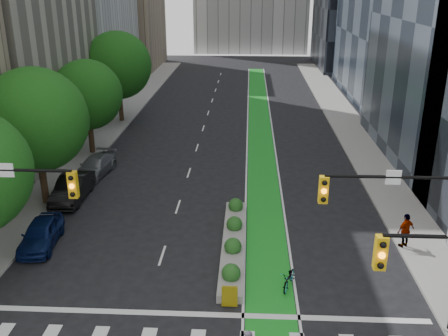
# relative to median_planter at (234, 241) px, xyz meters

# --- Properties ---
(ground) EXTENTS (160.00, 160.00, 0.00)m
(ground) POSITION_rel_median_planter_xyz_m (-1.20, -7.04, -0.37)
(ground) COLOR black
(ground) RESTS_ON ground
(sidewalk_left) EXTENTS (3.60, 90.00, 0.15)m
(sidewalk_left) POSITION_rel_median_planter_xyz_m (-13.00, 17.96, -0.30)
(sidewalk_left) COLOR gray
(sidewalk_left) RESTS_ON ground
(sidewalk_right) EXTENTS (3.60, 90.00, 0.15)m
(sidewalk_right) POSITION_rel_median_planter_xyz_m (10.60, 17.96, -0.30)
(sidewalk_right) COLOR gray
(sidewalk_right) RESTS_ON ground
(bike_lane_paint) EXTENTS (2.20, 70.00, 0.01)m
(bike_lane_paint) POSITION_rel_median_planter_xyz_m (1.80, 22.96, -0.37)
(bike_lane_paint) COLOR #1B9524
(bike_lane_paint) RESTS_ON ground
(tree_mid) EXTENTS (6.40, 6.40, 8.78)m
(tree_mid) POSITION_rel_median_planter_xyz_m (-12.20, 4.96, 5.20)
(tree_mid) COLOR black
(tree_mid) RESTS_ON ground
(tree_midfar) EXTENTS (5.60, 5.60, 7.76)m
(tree_midfar) POSITION_rel_median_planter_xyz_m (-12.20, 14.96, 4.57)
(tree_midfar) COLOR black
(tree_midfar) RESTS_ON ground
(tree_far) EXTENTS (6.60, 6.60, 9.00)m
(tree_far) POSITION_rel_median_planter_xyz_m (-12.20, 24.96, 5.32)
(tree_far) COLOR black
(tree_far) RESTS_ON ground
(signal_right) EXTENTS (5.82, 0.51, 7.20)m
(signal_right) POSITION_rel_median_planter_xyz_m (7.47, -6.57, 4.43)
(signal_right) COLOR black
(signal_right) RESTS_ON ground
(median_planter) EXTENTS (1.20, 10.26, 1.10)m
(median_planter) POSITION_rel_median_planter_xyz_m (0.00, 0.00, 0.00)
(median_planter) COLOR gray
(median_planter) RESTS_ON ground
(bicycle) EXTENTS (1.12, 1.83, 0.91)m
(bicycle) POSITION_rel_median_planter_xyz_m (2.72, -3.54, 0.08)
(bicycle) COLOR gray
(bicycle) RESTS_ON ground
(parked_car_left_near) EXTENTS (2.08, 4.36, 1.44)m
(parked_car_left_near) POSITION_rel_median_planter_xyz_m (-10.36, -0.32, 0.35)
(parked_car_left_near) COLOR #0C1A4A
(parked_car_left_near) RESTS_ON ground
(parked_car_left_mid) EXTENTS (1.74, 4.86, 1.60)m
(parked_car_left_mid) POSITION_rel_median_planter_xyz_m (-10.70, 5.72, 0.43)
(parked_car_left_mid) COLOR black
(parked_car_left_mid) RESTS_ON ground
(parked_car_left_far) EXTENTS (2.54, 4.93, 1.37)m
(parked_car_left_far) POSITION_rel_median_planter_xyz_m (-10.54, 10.26, 0.31)
(parked_car_left_far) COLOR slate
(parked_car_left_far) RESTS_ON ground
(pedestrian_far) EXTENTS (1.20, 0.97, 1.91)m
(pedestrian_far) POSITION_rel_median_planter_xyz_m (9.10, 0.31, 0.73)
(pedestrian_far) COLOR gray
(pedestrian_far) RESTS_ON sidewalk_right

